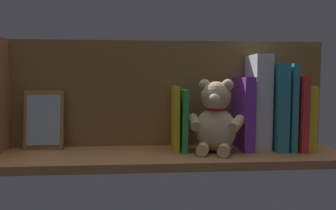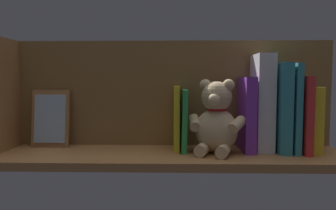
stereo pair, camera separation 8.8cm
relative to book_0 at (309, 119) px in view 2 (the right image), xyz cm
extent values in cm
cube|color=#9E6B3D|center=(40.27, 2.88, -10.25)|extent=(98.90, 25.48, 2.20)
cube|color=brown|center=(40.27, -7.62, 6.97)|extent=(98.90, 1.50, 32.23)
cube|color=yellow|center=(0.00, 0.00, 0.00)|extent=(2.66, 12.93, 18.29)
cube|color=red|center=(3.00, 0.86, 1.45)|extent=(1.99, 14.65, 21.18)
cube|color=teal|center=(5.53, 0.38, 3.21)|extent=(1.70, 13.69, 24.71)
cube|color=teal|center=(8.63, 0.32, 3.30)|extent=(3.13, 13.56, 24.90)
cube|color=silver|center=(13.28, -0.85, 4.62)|extent=(4.80, 11.02, 27.53)
cube|color=purple|center=(17.85, -0.06, 1.35)|extent=(2.98, 12.82, 20.99)
ellipsoid|color=#D1B284|center=(26.81, 3.05, -2.94)|extent=(14.53, 13.74, 12.41)
sphere|color=#D1B284|center=(26.81, 3.05, 6.46)|extent=(8.53, 8.53, 8.53)
sphere|color=#D1B284|center=(23.78, 4.06, 9.66)|extent=(3.30, 3.30, 3.30)
sphere|color=#D1B284|center=(29.84, 2.03, 9.66)|extent=(3.30, 3.30, 3.30)
sphere|color=beige|center=(27.96, 6.49, 5.83)|extent=(3.30, 3.30, 3.30)
cylinder|color=#D1B284|center=(21.71, 6.39, -0.77)|extent=(6.07, 6.58, 4.59)
cylinder|color=#D1B284|center=(32.89, 2.65, -0.77)|extent=(3.07, 6.17, 4.59)
cylinder|color=#D1B284|center=(25.84, 8.93, -7.50)|extent=(4.60, 5.46, 3.30)
cylinder|color=#D1B284|center=(31.13, 7.16, -7.50)|extent=(4.60, 5.46, 3.30)
torus|color=red|center=(26.81, 3.05, 3.07)|extent=(7.17, 7.17, 0.97)
cube|color=green|center=(35.64, -0.21, -0.39)|extent=(1.87, 12.52, 17.53)
cube|color=yellow|center=(37.86, -1.18, 0.07)|extent=(1.66, 10.58, 18.43)
cube|color=#9E6B3D|center=(76.20, -4.42, -0.56)|extent=(11.28, 3.68, 17.35)
cube|color=#99B7D1|center=(76.20, -3.70, -0.56)|extent=(9.47, 2.45, 14.48)
camera|label=1|loc=(46.92, 90.71, 10.80)|focal=34.02mm
camera|label=2|loc=(38.10, 90.94, 10.80)|focal=34.02mm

